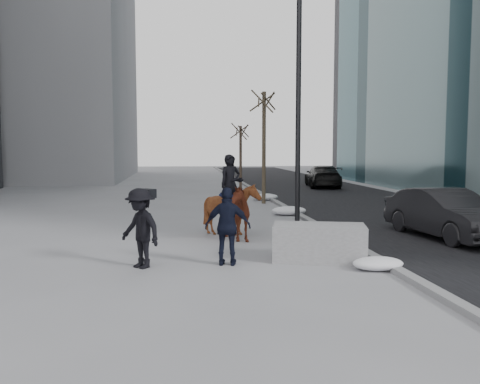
{
  "coord_description": "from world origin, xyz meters",
  "views": [
    {
      "loc": [
        -1.54,
        -11.67,
        2.64
      ],
      "look_at": [
        0.0,
        1.2,
        1.5
      ],
      "focal_mm": 38.0,
      "sensor_mm": 36.0,
      "label": 1
    }
  ],
  "objects": [
    {
      "name": "snow_piles",
      "position": [
        2.7,
        6.73,
        0.16
      ],
      "size": [
        1.36,
        15.41,
        0.35
      ],
      "color": "white",
      "rests_on": "ground"
    },
    {
      "name": "ground",
      "position": [
        0.0,
        0.0,
        0.0
      ],
      "size": [
        120.0,
        120.0,
        0.0
      ],
      "primitive_type": "plane",
      "color": "gray",
      "rests_on": "ground"
    },
    {
      "name": "car_near",
      "position": [
        6.14,
        2.15,
        0.72
      ],
      "size": [
        2.06,
        4.54,
        1.44
      ],
      "primitive_type": "imported",
      "rotation": [
        0.0,
        0.0,
        0.12
      ],
      "color": "black",
      "rests_on": "ground"
    },
    {
      "name": "road",
      "position": [
        7.0,
        10.0,
        0.01
      ],
      "size": [
        8.0,
        90.0,
        0.01
      ],
      "primitive_type": "cube",
      "color": "black",
      "rests_on": "ground"
    },
    {
      "name": "tree_near",
      "position": [
        2.4,
        11.86,
        2.9
      ],
      "size": [
        1.2,
        1.2,
        5.8
      ],
      "primitive_type": null,
      "color": "#32271D",
      "rests_on": "ground"
    },
    {
      "name": "tree_far",
      "position": [
        2.4,
        20.99,
        2.23
      ],
      "size": [
        1.2,
        1.2,
        4.47
      ],
      "primitive_type": null,
      "color": "#3A2922",
      "rests_on": "ground"
    },
    {
      "name": "curb",
      "position": [
        3.0,
        10.0,
        0.06
      ],
      "size": [
        0.25,
        90.0,
        0.12
      ],
      "primitive_type": "cube",
      "color": "gray",
      "rests_on": "ground"
    },
    {
      "name": "mounted_left",
      "position": [
        -0.08,
        2.71,
        0.91
      ],
      "size": [
        1.45,
        2.07,
        2.44
      ],
      "color": "#47190E",
      "rests_on": "ground"
    },
    {
      "name": "car_far",
      "position": [
        7.91,
        21.09,
        0.73
      ],
      "size": [
        2.77,
        5.27,
        1.46
      ],
      "primitive_type": "imported",
      "rotation": [
        0.0,
        0.0,
        2.99
      ],
      "color": "black",
      "rests_on": "ground"
    },
    {
      "name": "camera_crew",
      "position": [
        -2.4,
        -0.51,
        0.89
      ],
      "size": [
        1.25,
        1.27,
        1.75
      ],
      "color": "black",
      "rests_on": "ground"
    },
    {
      "name": "feeder",
      "position": [
        -0.48,
        -0.49,
        0.88
      ],
      "size": [
        1.09,
        0.95,
        1.75
      ],
      "color": "black",
      "rests_on": "ground"
    },
    {
      "name": "planter",
      "position": [
        1.68,
        -0.28,
        0.42
      ],
      "size": [
        2.31,
        1.55,
        0.85
      ],
      "primitive_type": "cube",
      "rotation": [
        0.0,
        0.0,
        -0.25
      ],
      "color": "#99999C",
      "rests_on": "ground"
    },
    {
      "name": "mounted_right",
      "position": [
        0.02,
        3.42,
        0.96
      ],
      "size": [
        1.74,
        1.82,
        2.4
      ],
      "color": "#481C0E",
      "rests_on": "ground"
    },
    {
      "name": "lamppost",
      "position": [
        2.6,
        5.79,
        4.99
      ],
      "size": [
        0.25,
        0.87,
        9.09
      ],
      "color": "black",
      "rests_on": "ground"
    }
  ]
}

